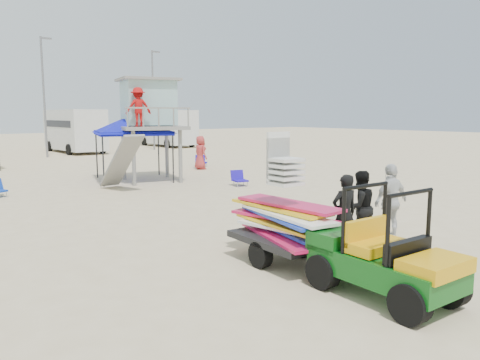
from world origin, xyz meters
TOP-DOWN VIEW (x-y plane):
  - ground at (0.00, 0.00)m, footprint 140.00×140.00m
  - utility_cart at (-0.43, -1.83)m, footprint 1.29×2.38m
  - surf_trailer at (-0.43, 0.50)m, footprint 1.46×2.54m
  - man_left at (1.09, 0.20)m, footprint 0.69×0.54m
  - man_mid at (1.94, 0.45)m, footprint 0.95×0.82m
  - man_right at (2.79, 0.20)m, footprint 1.08×0.53m
  - lifeguard_tower at (2.97, 12.44)m, footprint 3.28×3.28m
  - canopy_blue at (2.57, 13.09)m, footprint 3.79×3.79m
  - beach_chair_b at (5.19, 8.88)m, footprint 0.66×0.71m
  - beach_chair_c at (8.02, 15.82)m, footprint 0.74×0.85m
  - rv_mid_right at (6.00, 29.99)m, footprint 2.64×7.00m
  - rv_far_right at (15.00, 31.49)m, footprint 2.64×6.60m
  - light_pole_left at (3.00, 27.00)m, footprint 0.14×0.14m
  - light_pole_right at (12.00, 28.50)m, footprint 0.14×0.14m
  - distant_beachgoers at (0.07, 19.04)m, footprint 17.62×15.42m

SIDE VIEW (x-z plane):
  - ground at x=0.00m, z-range 0.00..0.00m
  - beach_chair_b at x=5.19m, z-range -0.01..0.63m
  - beach_chair_c at x=8.02m, z-range -0.01..0.63m
  - utility_cart at x=-0.43m, z-range -0.06..1.70m
  - man_mid at x=1.94m, z-range 0.00..1.66m
  - man_left at x=1.09m, z-range 0.00..1.68m
  - distant_beachgoers at x=0.07m, z-range -0.05..1.74m
  - man_right at x=2.79m, z-range 0.00..1.79m
  - surf_trailer at x=-0.43m, z-range -0.21..2.07m
  - rv_far_right at x=15.00m, z-range 0.17..3.42m
  - rv_mid_right at x=6.00m, z-range 0.17..3.42m
  - canopy_blue at x=2.57m, z-range 1.11..4.41m
  - lifeguard_tower at x=2.97m, z-range 1.07..5.41m
  - light_pole_left at x=3.00m, z-range 0.00..8.00m
  - light_pole_right at x=12.00m, z-range 0.00..8.00m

